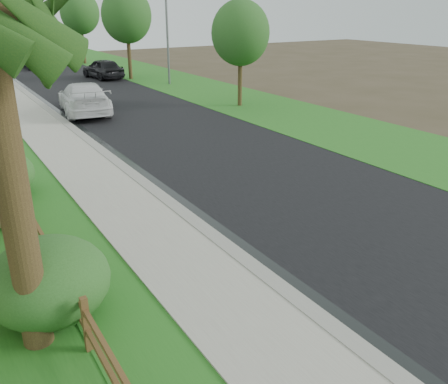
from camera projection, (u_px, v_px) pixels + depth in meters
ground at (357, 372)px, 7.79m from camera, size 120.00×120.00×0.00m
road at (71, 81)px, 37.77m from camera, size 8.00×90.00×0.02m
curb at (15, 84)px, 35.70m from camera, size 0.40×90.00×0.12m
wet_gutter at (20, 85)px, 35.89m from camera, size 0.50×90.00×0.00m
verge_far at (151, 75)px, 41.12m from camera, size 6.00×90.00×0.04m
ranch_fence at (40, 239)px, 10.88m from camera, size 0.12×16.92×1.10m
white_suv at (84, 98)px, 26.04m from camera, size 3.19×6.13×1.70m
dark_car_mid at (103, 68)px, 38.61m from camera, size 2.47×4.89×1.60m
dark_car_far at (34, 59)px, 45.00m from camera, size 1.82×5.16×1.70m
streetlight at (165, 20)px, 34.32m from camera, size 1.89×0.32×8.19m
boulder at (11, 214)px, 12.76m from camera, size 1.29×1.04×0.78m
shrub_b at (48, 281)px, 8.87m from camera, size 2.69×2.69×1.61m
tree_near_right at (241, 33)px, 26.85m from camera, size 3.33×3.33×5.99m
tree_mid_right at (126, 15)px, 36.82m from camera, size 3.89×3.89×7.06m
tree_far_right at (80, 13)px, 47.04m from camera, size 3.83×3.83×7.06m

